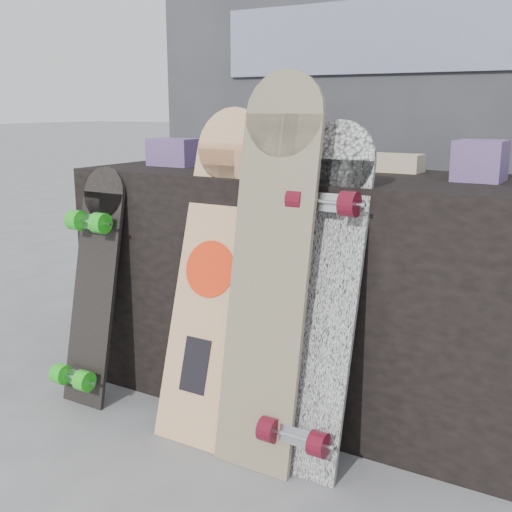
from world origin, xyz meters
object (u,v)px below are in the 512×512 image
Objects in this scene: longboard_cascadia at (318,295)px; skateboard_dark at (91,286)px; longboard_celtic at (271,260)px; vendor_table at (310,288)px; longboard_geisha at (212,265)px.

longboard_cascadia is 1.21× the size of skateboard_dark.
skateboard_dark is (-0.72, 0.01, -0.18)m from longboard_celtic.
longboard_celtic is 1.37× the size of skateboard_dark.
vendor_table is at bearing 100.69° from longboard_celtic.
longboard_celtic is at bearing -0.58° from skateboard_dark.
longboard_geisha is (-0.17, -0.35, 0.14)m from vendor_table.
vendor_table is 1.96× the size of skateboard_dark.
longboard_geisha reaches higher than vendor_table.
longboard_geisha is at bearing 6.89° from skateboard_dark.
vendor_table is 1.43× the size of longboard_celtic.
skateboard_dark is (-0.47, -0.06, -0.12)m from longboard_geisha.
longboard_geisha is 0.26m from longboard_celtic.
longboard_celtic is 0.74m from skateboard_dark.
longboard_cascadia is (0.21, -0.37, 0.11)m from vendor_table.
longboard_geisha is 0.38m from longboard_cascadia.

